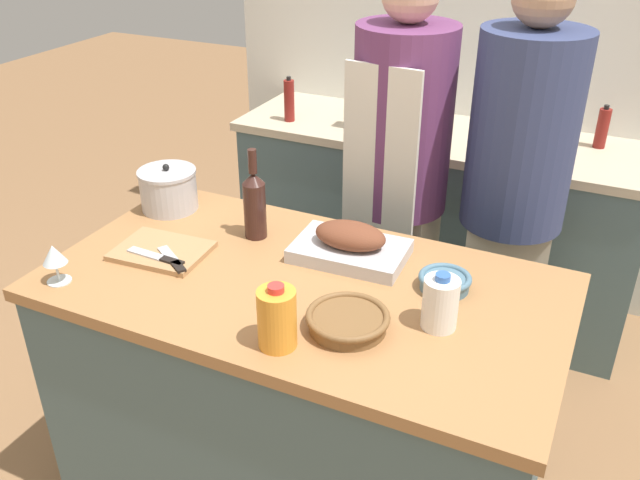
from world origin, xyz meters
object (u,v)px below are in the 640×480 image
stock_pot (168,189)px  juice_jug (277,318)px  wine_bottle_green (255,203)px  condiment_bottle_tall (602,128)px  wine_glass_left (54,256)px  knife_paring (173,260)px  knife_chef (158,257)px  wicker_basket (348,320)px  milk_jug (440,303)px  stand_mixer (375,106)px  mixing_bowl (445,281)px  cutting_board (162,251)px  person_cook_guest (514,191)px  condiment_bottle_short (289,100)px  person_cook_aproned (399,177)px  roasting_pan (350,245)px

stock_pot → juice_jug: bearing=-36.2°
wine_bottle_green → condiment_bottle_tall: wine_bottle_green is taller
wine_glass_left → knife_paring: (0.25, 0.22, -0.07)m
stock_pot → knife_chef: size_ratio=0.99×
wicker_basket → milk_jug: 0.25m
milk_jug → stand_mixer: size_ratio=0.57×
knife_paring → mixing_bowl: bearing=16.3°
cutting_board → person_cook_guest: bearing=43.1°
stand_mixer → condiment_bottle_short: size_ratio=1.31×
wine_glass_left → stand_mixer: 1.70m
condiment_bottle_tall → person_cook_aproned: size_ratio=0.11×
milk_jug → condiment_bottle_short: condiment_bottle_short is taller
stock_pot → person_cook_guest: person_cook_guest is taller
knife_chef → person_cook_guest: (0.91, 0.93, 0.02)m
person_cook_guest → roasting_pan: bearing=-132.2°
wicker_basket → roasting_pan: bearing=112.2°
wine_glass_left → condiment_bottle_tall: bearing=54.6°
knife_chef → person_cook_guest: bearing=45.5°
milk_jug → condiment_bottle_tall: condiment_bottle_tall is taller
wicker_basket → wine_glass_left: 0.89m
juice_jug → wine_glass_left: bearing=-179.1°
person_cook_aproned → person_cook_guest: person_cook_guest is taller
wine_bottle_green → wine_glass_left: wine_bottle_green is taller
mixing_bowl → juice_jug: juice_jug is taller
juice_jug → person_cook_aproned: 1.10m
mixing_bowl → knife_chef: size_ratio=0.74×
wicker_basket → condiment_bottle_short: bearing=122.7°
stand_mixer → condiment_bottle_short: (-0.43, -0.05, -0.02)m
roasting_pan → condiment_bottle_short: 1.38m
roasting_pan → juice_jug: juice_jug is taller
cutting_board → wine_glass_left: (-0.17, -0.27, 0.08)m
stand_mixer → person_cook_guest: person_cook_guest is taller
juice_jug → person_cook_guest: bearing=71.6°
wicker_basket → condiment_bottle_short: 1.75m
wine_glass_left → condiment_bottle_tall: (1.34, 1.89, -0.01)m
knife_paring → condiment_bottle_tall: condiment_bottle_tall is taller
mixing_bowl → milk_jug: milk_jug is taller
stock_pot → knife_paring: bearing=-52.6°
mixing_bowl → roasting_pan: bearing=171.2°
wine_glass_left → person_cook_guest: (1.11, 1.15, -0.05)m
mixing_bowl → wine_glass_left: bearing=-156.6°
roasting_pan → stand_mixer: size_ratio=1.26×
condiment_bottle_short → person_cook_aproned: 0.91m
condiment_bottle_short → roasting_pan: bearing=-54.4°
condiment_bottle_short → person_cook_guest: 1.28m
juice_jug → condiment_bottle_tall: condiment_bottle_tall is taller
mixing_bowl → stand_mixer: size_ratio=0.54×
condiment_bottle_short → juice_jug: bearing=-63.3°
wine_glass_left → milk_jug: bearing=13.9°
stand_mixer → person_cook_aproned: person_cook_aproned is taller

